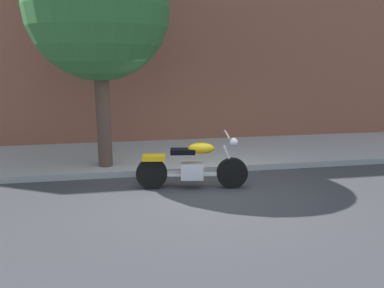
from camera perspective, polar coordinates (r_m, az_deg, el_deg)
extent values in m
plane|color=#38383D|center=(7.52, 2.13, -7.16)|extent=(60.00, 60.00, 0.00)
cube|color=#A2A2A2|center=(10.09, -1.16, -1.52)|extent=(19.88, 3.03, 0.14)
cylinder|color=black|center=(7.72, 5.92, -4.27)|extent=(0.62, 0.20, 0.61)
cylinder|color=black|center=(7.68, -5.95, -4.36)|extent=(0.62, 0.20, 0.61)
cube|color=silver|center=(7.65, 0.00, -3.98)|extent=(0.48, 0.34, 0.32)
cube|color=silver|center=(7.67, 0.00, -4.48)|extent=(1.43, 0.29, 0.06)
ellipsoid|color=yellow|center=(7.54, 1.37, -0.64)|extent=(0.55, 0.33, 0.22)
cube|color=black|center=(7.54, -1.37, -1.10)|extent=(0.51, 0.31, 0.10)
cube|color=yellow|center=(7.59, -5.63, -2.00)|extent=(0.47, 0.30, 0.10)
cylinder|color=silver|center=(7.64, 5.52, -2.27)|extent=(0.28, 0.09, 0.58)
cylinder|color=silver|center=(7.52, 5.15, 1.46)|extent=(0.14, 0.70, 0.04)
sphere|color=silver|center=(7.57, 6.18, 0.28)|extent=(0.17, 0.17, 0.17)
cylinder|color=silver|center=(7.83, -1.87, -4.35)|extent=(0.80, 0.21, 0.09)
cylinder|color=#4E3A2F|center=(8.77, -12.93, 4.56)|extent=(0.32, 0.32, 2.71)
sphere|color=#316B35|center=(8.74, -13.68, 18.86)|extent=(3.01, 3.01, 3.01)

